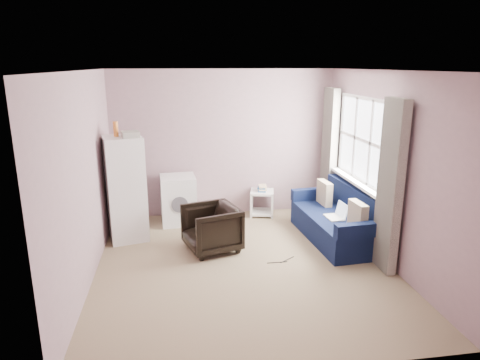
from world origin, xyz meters
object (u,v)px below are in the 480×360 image
at_px(fridge, 126,188).
at_px(sofa, 339,221).
at_px(armchair, 211,226).
at_px(side_table, 262,201).
at_px(washing_machine, 178,199).

height_order(fridge, sofa, fridge).
bearing_deg(armchair, sofa, 76.36).
xyz_separation_m(fridge, side_table, (2.21, 0.72, -0.54)).
bearing_deg(sofa, side_table, 122.87).
height_order(armchair, washing_machine, washing_machine).
distance_m(washing_machine, sofa, 2.62).
distance_m(armchair, fridge, 1.42).
bearing_deg(washing_machine, armchair, -72.91).
bearing_deg(washing_machine, side_table, 2.44).
bearing_deg(washing_machine, fridge, -146.77).
relative_size(washing_machine, sofa, 0.43).
relative_size(fridge, washing_machine, 2.23).
bearing_deg(side_table, washing_machine, -174.04).
bearing_deg(armchair, side_table, 126.30).
height_order(armchair, sofa, sofa).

